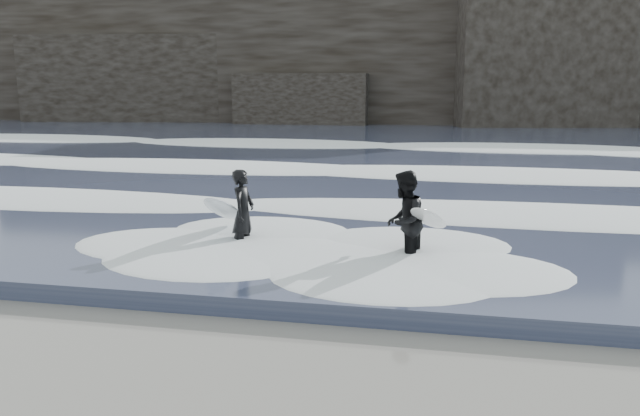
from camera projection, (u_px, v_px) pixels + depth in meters
The scene contains 7 objects.
sea at pixel (394, 142), 33.52m from camera, with size 90.00×52.00×0.30m, color #333A54.
headland at pixel (414, 61), 48.92m from camera, with size 70.00×9.00×10.00m, color black.
foam_near at pixel (318, 207), 14.25m from camera, with size 60.00×3.20×0.20m, color white.
foam_mid at pixel (360, 168), 20.98m from camera, with size 60.00×4.00×0.24m, color white.
foam_far at pixel (386, 143), 29.62m from camera, with size 60.00×4.80×0.30m, color white.
surfer_left at pixel (239, 212), 11.65m from camera, with size 0.99×1.96×1.62m.
surfer_right at pixel (406, 221), 10.60m from camera, with size 1.23×1.82×1.74m.
Camera 1 is at (2.87, -4.69, 3.14)m, focal length 35.00 mm.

